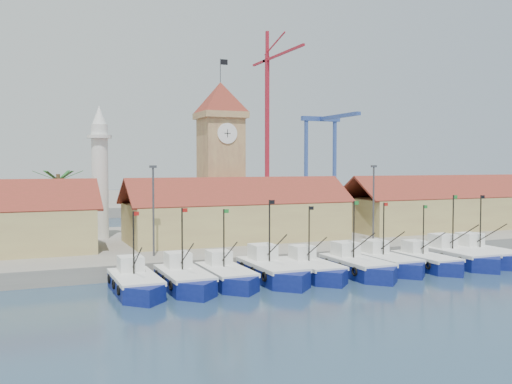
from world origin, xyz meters
name	(u,v)px	position (x,y,z in m)	size (l,w,h in m)	color
ground	(318,284)	(0.00, 0.00, 0.00)	(400.00, 400.00, 0.00)	#1C2F4C
quay	(226,242)	(0.00, 24.00, 0.75)	(140.00, 32.00, 1.50)	gray
terminal	(116,200)	(0.00, 110.00, 1.00)	(240.00, 80.00, 2.00)	gray
boat_0	(136,285)	(-15.62, 2.51, 0.74)	(3.43, 9.40, 7.11)	#0B1558
boat_1	(185,281)	(-11.43, 2.60, 0.75)	(3.51, 9.61, 7.27)	#0B1558
boat_2	(227,277)	(-7.57, 2.80, 0.73)	(3.39, 9.30, 7.04)	#0B1558
boat_3	(274,272)	(-3.06, 2.82, 0.80)	(3.75, 10.29, 7.78)	#0B1558
boat_4	(313,270)	(0.90, 2.59, 0.73)	(3.41, 9.34, 7.06)	#0B1558
boat_5	(359,268)	(5.44, 1.90, 0.78)	(3.63, 9.94, 7.52)	#0B1558
boat_6	(388,264)	(9.54, 2.85, 0.74)	(3.46, 9.48, 7.17)	#0B1558
boat_7	(428,263)	(13.74, 1.94, 0.71)	(3.30, 9.05, 6.85)	#0B1558
boat_8	(459,258)	(18.15, 2.46, 0.81)	(3.76, 10.30, 7.79)	#0B1558
boat_9	(486,256)	(21.77, 2.29, 0.80)	(3.72, 10.20, 7.72)	#0B1558
hall_center	(237,219)	(0.00, 20.00, 3.99)	(27.04, 10.13, 7.61)	tan
hall_right	(447,211)	(32.00, 20.00, 3.99)	(31.20, 10.13, 7.61)	tan
clock_tower	(221,154)	(0.00, 26.00, 11.96)	(5.80, 5.80, 22.70)	tan
minaret	(100,172)	(-15.00, 28.00, 9.73)	(3.00, 3.00, 16.30)	silver
palm_tree	(59,202)	(-20.00, 26.00, 6.25)	(5.60, 5.03, 8.39)	brown
lamp_posts	(268,203)	(0.50, 12.00, 6.48)	(80.70, 0.25, 9.03)	#3F3F44
crane_red_right	(269,104)	(41.79, 103.75, 27.59)	(1.00, 32.31, 46.21)	maroon
gantry	(326,133)	(62.00, 106.65, 20.04)	(13.00, 22.00, 23.20)	#304A95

